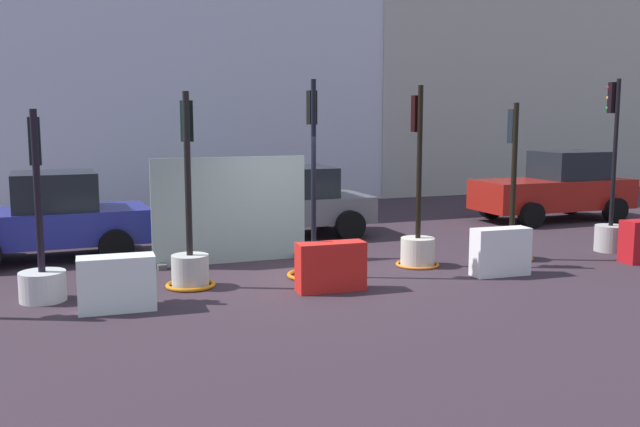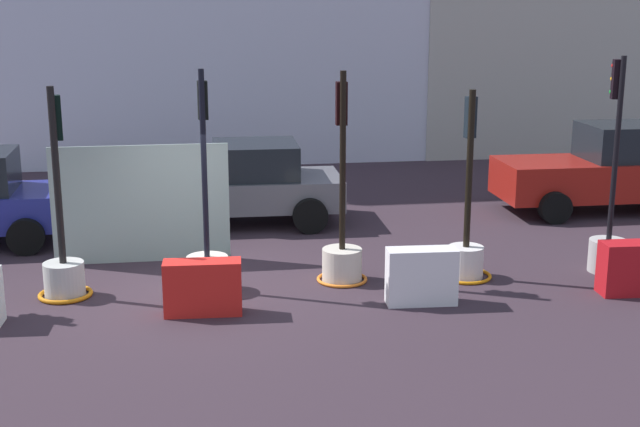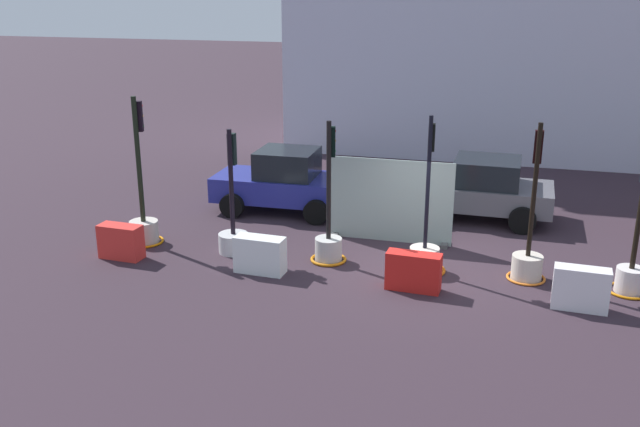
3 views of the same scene
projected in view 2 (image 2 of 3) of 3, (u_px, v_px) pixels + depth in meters
ground_plane at (201, 291)px, 13.75m from camera, size 120.00×120.00×0.00m
traffic_light_2 at (63, 261)px, 13.36m from camera, size 0.83×0.83×3.25m
traffic_light_3 at (207, 262)px, 13.66m from camera, size 0.96×0.96×3.48m
traffic_light_4 at (342, 246)px, 14.10m from camera, size 0.83×0.83×3.42m
traffic_light_5 at (466, 245)px, 14.28m from camera, size 0.88×0.88×3.11m
traffic_light_6 at (609, 234)px, 14.58m from camera, size 0.63×0.63×3.61m
construction_barrier_2 at (203, 288)px, 12.66m from camera, size 1.15×0.45×0.81m
construction_barrier_3 at (422, 276)px, 13.08m from camera, size 1.07×0.44×0.86m
construction_barrier_4 at (636, 268)px, 13.53m from camera, size 1.13×0.49×0.83m
car_red_compact at (606, 170)px, 18.68m from camera, size 4.40×2.10×1.89m
car_grey_saloon at (249, 184)px, 17.71m from camera, size 3.89×2.30×1.66m
site_fence_panel at (141, 208)px, 15.03m from camera, size 3.04×0.50×2.07m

